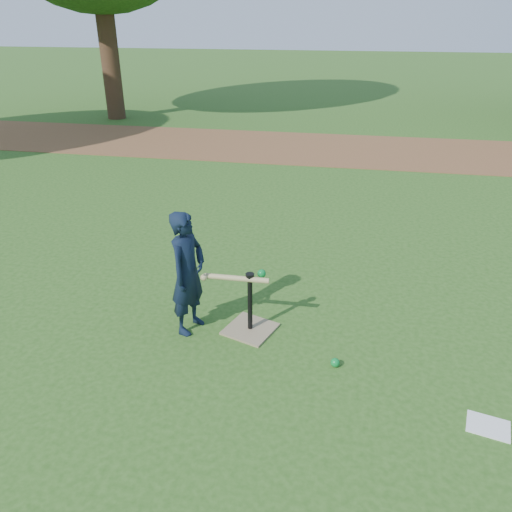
# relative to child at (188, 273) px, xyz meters

# --- Properties ---
(ground) EXTENTS (80.00, 80.00, 0.00)m
(ground) POSITION_rel_child_xyz_m (0.66, -0.15, -0.60)
(ground) COLOR #285116
(ground) RESTS_ON ground
(dirt_strip) EXTENTS (24.00, 3.00, 0.01)m
(dirt_strip) POSITION_rel_child_xyz_m (0.66, 7.35, -0.59)
(dirt_strip) COLOR brown
(dirt_strip) RESTS_ON ground
(child) EXTENTS (0.39, 0.50, 1.20)m
(child) POSITION_rel_child_xyz_m (0.00, 0.00, 0.00)
(child) COLOR black
(child) RESTS_ON ground
(wiffle_ball_ground) EXTENTS (0.08, 0.08, 0.08)m
(wiffle_ball_ground) POSITION_rel_child_xyz_m (1.40, -0.33, -0.56)
(wiffle_ball_ground) COLOR #0B8030
(wiffle_ball_ground) RESTS_ON ground
(clipboard) EXTENTS (0.35, 0.29, 0.01)m
(clipboard) POSITION_rel_child_xyz_m (2.54, -0.83, -0.59)
(clipboard) COLOR white
(clipboard) RESTS_ON ground
(batting_tee) EXTENTS (0.55, 0.55, 0.61)m
(batting_tee) POSITION_rel_child_xyz_m (0.57, 0.07, -0.49)
(batting_tee) COLOR #917D5C
(batting_tee) RESTS_ON ground
(swing_action) EXTENTS (0.63, 0.23, 0.08)m
(swing_action) POSITION_rel_child_xyz_m (0.46, 0.07, -0.03)
(swing_action) COLOR tan
(swing_action) RESTS_ON ground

